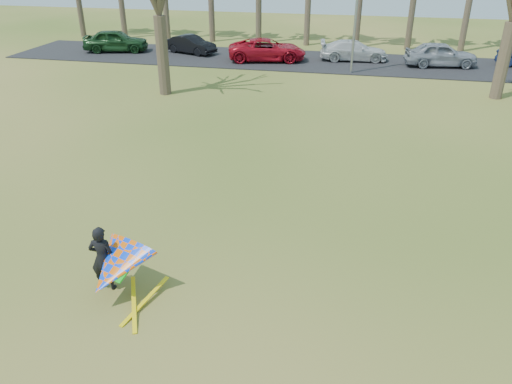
% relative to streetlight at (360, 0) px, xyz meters
% --- Properties ---
extents(ground, '(100.00, 100.00, 0.00)m').
position_rel_streetlight_xyz_m(ground, '(-2.16, -22.00, -4.46)').
color(ground, '#2D5813').
rests_on(ground, ground).
extents(parking_strip, '(46.00, 7.00, 0.06)m').
position_rel_streetlight_xyz_m(parking_strip, '(-2.16, 3.00, -4.43)').
color(parking_strip, black).
rests_on(parking_strip, ground).
extents(streetlight, '(2.28, 0.18, 8.00)m').
position_rel_streetlight_xyz_m(streetlight, '(0.00, 0.00, 0.00)').
color(streetlight, gray).
rests_on(streetlight, ground).
extents(car_0, '(5.11, 2.99, 1.63)m').
position_rel_streetlight_xyz_m(car_0, '(-18.04, 3.07, -3.59)').
color(car_0, '#17391A').
rests_on(car_0, parking_strip).
extents(car_1, '(4.21, 2.66, 1.31)m').
position_rel_streetlight_xyz_m(car_1, '(-12.24, 3.63, -3.75)').
color(car_1, black).
rests_on(car_1, parking_strip).
extents(car_2, '(5.82, 3.53, 1.51)m').
position_rel_streetlight_xyz_m(car_2, '(-6.15, 2.38, -3.65)').
color(car_2, '#AD0D1D').
rests_on(car_2, parking_strip).
extents(car_3, '(4.89, 2.40, 1.37)m').
position_rel_streetlight_xyz_m(car_3, '(-0.18, 3.74, -3.72)').
color(car_3, silver).
rests_on(car_3, parking_strip).
extents(car_4, '(4.92, 2.55, 1.60)m').
position_rel_streetlight_xyz_m(car_4, '(5.62, 3.08, -3.60)').
color(car_4, '#93979F').
rests_on(car_4, parking_strip).
extents(kite_flyer, '(2.13, 2.39, 2.02)m').
position_rel_streetlight_xyz_m(kite_flyer, '(-4.75, -24.05, -3.61)').
color(kite_flyer, black).
rests_on(kite_flyer, ground).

